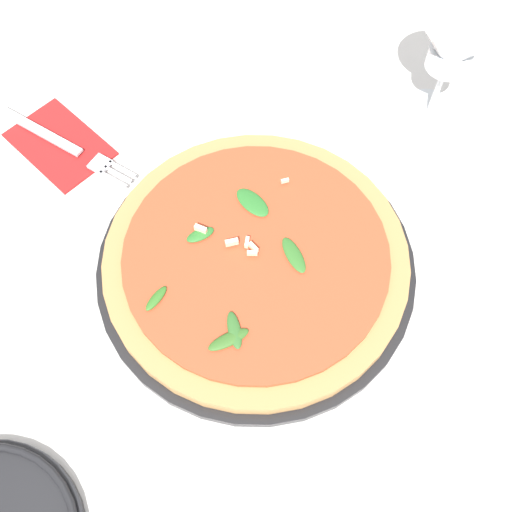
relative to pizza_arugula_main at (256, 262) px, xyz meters
name	(u,v)px	position (x,y,z in m)	size (l,w,h in m)	color
ground_plane	(293,257)	(0.02, 0.04, -0.02)	(6.00, 6.00, 0.00)	silver
pizza_arugula_main	(256,262)	(0.00, 0.00, 0.00)	(0.35, 0.35, 0.05)	black
wine_glass	(456,51)	(0.03, 0.32, 0.09)	(0.10, 0.10, 0.15)	white
napkin	(59,144)	(-0.30, -0.03, -0.01)	(0.14, 0.09, 0.01)	#B21E1E
fork	(63,144)	(-0.29, -0.03, -0.01)	(0.21, 0.05, 0.00)	silver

